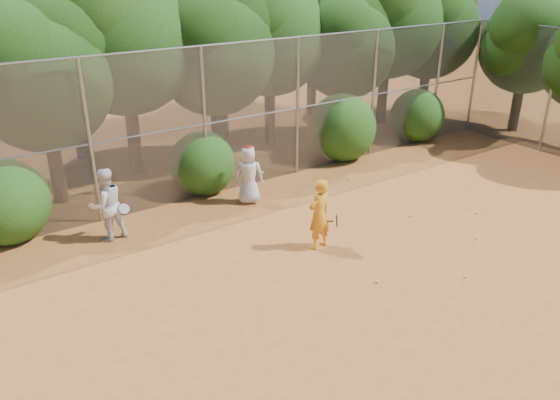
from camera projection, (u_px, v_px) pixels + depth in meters
ground at (389, 279)px, 11.11m from camera, size 80.00×80.00×0.00m
fence_back at (234, 117)px, 14.75m from camera, size 20.05×0.09×4.03m
fence_side at (551, 91)px, 17.69m from camera, size 0.09×6.09×4.03m
tree_2 at (40, 66)px, 13.29m from camera, size 3.99×3.47×5.47m
tree_3 at (122, 21)px, 15.01m from camera, size 4.89×4.26×6.70m
tree_4 at (214, 41)px, 16.09m from camera, size 4.19×3.64×5.73m
tree_5 at (270, 23)px, 17.87m from camera, size 4.51×3.92×6.17m
tree_6 at (347, 39)px, 18.63m from camera, size 3.86×3.36×5.29m
tree_7 at (389, 9)px, 20.05m from camera, size 4.77×4.14×6.53m
tree_8 at (431, 20)px, 21.03m from camera, size 4.25×3.70×5.82m
tree_10 at (63, 9)px, 16.07m from camera, size 5.15×4.48×7.06m
tree_11 at (220, 17)px, 18.52m from camera, size 4.64×4.03×6.35m
tree_12 at (314, 0)px, 21.15m from camera, size 5.02×4.37×6.88m
tree_13 at (529, 36)px, 19.40m from camera, size 3.86×3.36×5.29m
bush_0 at (4, 198)px, 12.38m from camera, size 2.00×2.00×2.00m
bush_1 at (202, 160)px, 14.99m from camera, size 1.80×1.80×1.80m
bush_2 at (342, 125)px, 17.48m from camera, size 2.20×2.20×2.20m
bush_3 at (418, 113)px, 19.34m from camera, size 1.90×1.90×1.90m
player_yellow at (319, 214)px, 12.01m from camera, size 0.79×0.57×1.65m
player_teen at (249, 175)px, 14.31m from camera, size 0.91×0.84×1.59m
player_white at (107, 205)px, 12.39m from camera, size 0.92×0.79×1.73m
ball_0 at (476, 238)px, 12.68m from camera, size 0.07×0.07×0.07m
ball_1 at (410, 216)px, 13.76m from camera, size 0.07×0.07×0.07m
ball_2 at (465, 277)px, 11.14m from camera, size 0.07×0.07×0.07m
ball_3 at (476, 213)px, 13.93m from camera, size 0.07×0.07×0.07m
ball_4 at (377, 281)px, 10.97m from camera, size 0.07×0.07×0.07m
ball_5 at (349, 178)px, 16.11m from camera, size 0.07×0.07×0.07m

